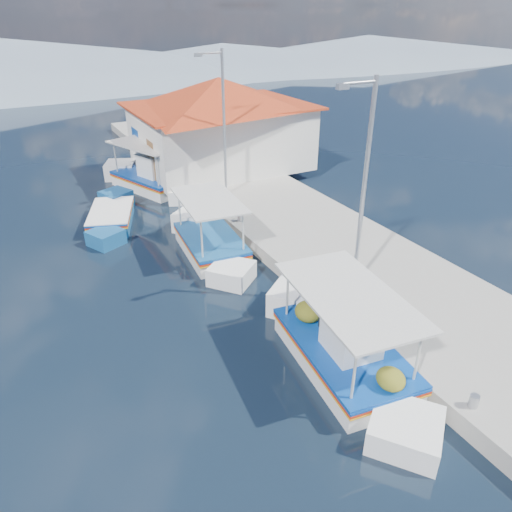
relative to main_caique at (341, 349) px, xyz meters
name	(u,v)px	position (x,y,z in m)	size (l,w,h in m)	color
ground	(247,395)	(-2.55, 0.13, -0.45)	(160.00, 160.00, 0.00)	black
quay	(313,235)	(3.35, 6.13, -0.20)	(5.00, 44.00, 0.50)	gray
bollards	(275,245)	(1.25, 5.38, 0.20)	(0.20, 17.20, 0.30)	#A5A8AD
main_caique	(341,349)	(0.00, 0.00, 0.00)	(2.60, 7.04, 2.33)	white
caique_green_canopy	(210,244)	(-0.47, 7.13, -0.10)	(2.21, 6.18, 2.32)	white
caique_blue_hull	(111,218)	(-3.05, 11.42, -0.19)	(2.74, 5.08, 0.96)	#165087
caique_far	(151,179)	(-0.27, 14.82, 0.01)	(3.64, 6.59, 2.46)	white
harbor_building	(220,122)	(3.64, 15.13, 2.33)	(10.49, 10.49, 4.40)	silver
lamp_post_near	(362,181)	(1.96, 2.13, 3.40)	(1.21, 0.14, 6.00)	#A5A8AD
lamp_post_far	(222,118)	(1.96, 11.13, 3.40)	(1.21, 0.14, 6.00)	#A5A8AD
mountain_ridge	(81,62)	(3.99, 56.13, 1.59)	(171.40, 96.00, 5.50)	gray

